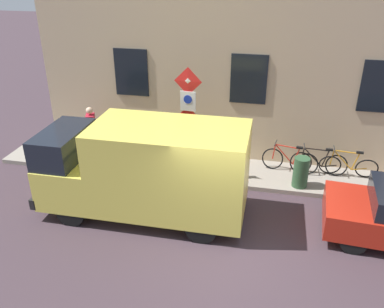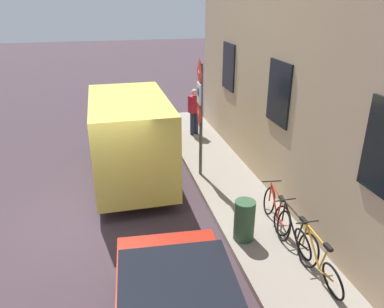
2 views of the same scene
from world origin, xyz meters
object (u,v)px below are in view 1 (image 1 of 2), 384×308
object	(u,v)px
sign_post_stacked	(188,111)
bicycle_red	(289,160)
bicycle_orange	(348,165)
litter_bin	(301,172)
delivery_van	(147,169)
pedestrian	(92,130)
bicycle_black	(318,163)

from	to	relation	value
sign_post_stacked	bicycle_red	xyz separation A→B (m)	(1.02, -2.96, -1.72)
bicycle_red	sign_post_stacked	bearing A→B (deg)	26.61
sign_post_stacked	bicycle_red	size ratio (longest dim) A/B	1.88
bicycle_orange	litter_bin	xyz separation A→B (m)	(-0.88, 1.41, 0.08)
delivery_van	bicycle_orange	size ratio (longest dim) A/B	3.12
delivery_van	bicycle_red	xyz separation A→B (m)	(2.93, -3.60, -0.82)
pedestrian	delivery_van	bearing A→B (deg)	-63.45
delivery_van	bicycle_red	bearing A→B (deg)	-141.26
bicycle_black	bicycle_red	world-z (taller)	same
bicycle_red	pedestrian	bearing A→B (deg)	10.61
sign_post_stacked	bicycle_orange	size ratio (longest dim) A/B	1.88
bicycle_red	litter_bin	world-z (taller)	litter_bin
sign_post_stacked	bicycle_red	distance (m)	3.57
litter_bin	pedestrian	bearing A→B (deg)	85.37
bicycle_black	pedestrian	xyz separation A→B (m)	(-0.34, 7.19, 0.56)
bicycle_orange	litter_bin	distance (m)	1.66
bicycle_orange	sign_post_stacked	bearing A→B (deg)	13.12
sign_post_stacked	litter_bin	world-z (taller)	sign_post_stacked
bicycle_red	bicycle_black	bearing A→B (deg)	-172.52
delivery_van	pedestrian	bearing A→B (deg)	-43.81
bicycle_black	litter_bin	xyz separation A→B (m)	(-0.88, 0.55, 0.08)
bicycle_black	pedestrian	distance (m)	7.22
sign_post_stacked	pedestrian	size ratio (longest dim) A/B	1.88
sign_post_stacked	bicycle_orange	xyz separation A→B (m)	(1.02, -4.68, -1.72)
bicycle_orange	bicycle_red	size ratio (longest dim) A/B	1.00
bicycle_red	litter_bin	xyz separation A→B (m)	(-0.88, -0.31, 0.08)
delivery_van	bicycle_black	distance (m)	5.39
bicycle_orange	bicycle_black	xyz separation A→B (m)	(-0.00, 0.86, 0.00)
sign_post_stacked	bicycle_black	world-z (taller)	sign_post_stacked
bicycle_black	sign_post_stacked	bearing A→B (deg)	13.32
pedestrian	litter_bin	world-z (taller)	pedestrian
delivery_van	bicycle_black	world-z (taller)	delivery_van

